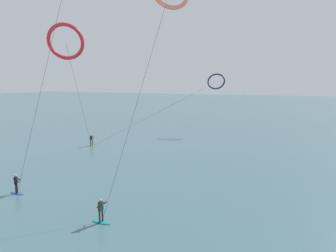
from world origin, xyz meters
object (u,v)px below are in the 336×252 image
object	(u,v)px
surfer_lime	(91,141)
surfer_teal	(101,212)
kite_crimson	(66,42)
kite_navy	(216,81)
surfer_cobalt	(16,185)

from	to	relation	value
surfer_lime	surfer_teal	size ratio (longest dim) A/B	1.00
surfer_lime	kite_crimson	distance (m)	14.57
surfer_lime	kite_navy	world-z (taller)	kite_navy
kite_navy	surfer_cobalt	bearing A→B (deg)	-107.40
kite_navy	kite_crimson	size ratio (longest dim) A/B	1.21
surfer_cobalt	surfer_lime	xyz separation A→B (m)	(-5.50, 17.11, 0.00)
kite_navy	kite_crimson	xyz separation A→B (m)	(-12.46, -24.48, 4.62)
surfer_cobalt	surfer_teal	size ratio (longest dim) A/B	1.00
surfer_cobalt	kite_crimson	size ratio (longest dim) A/B	0.11
surfer_lime	surfer_cobalt	bearing A→B (deg)	66.70
kite_navy	kite_crimson	world-z (taller)	kite_crimson
kite_crimson	surfer_cobalt	bearing A→B (deg)	82.56
kite_navy	surfer_lime	bearing A→B (deg)	-131.00
surfer_cobalt	surfer_teal	distance (m)	9.61
surfer_lime	kite_crimson	bearing A→B (deg)	63.37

